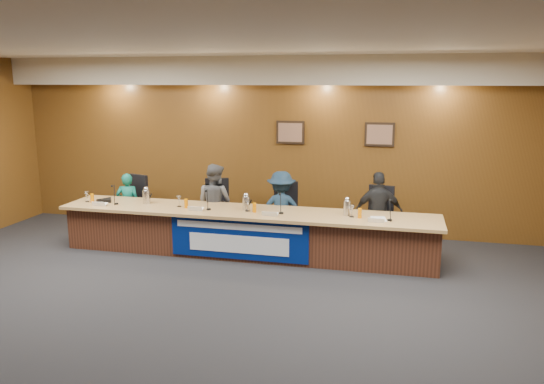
% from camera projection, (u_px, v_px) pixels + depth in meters
% --- Properties ---
extents(floor, '(10.00, 10.00, 0.00)m').
position_uv_depth(floor, '(190.00, 317.00, 6.37)').
color(floor, black).
rests_on(floor, ground).
extents(ceiling, '(10.00, 8.00, 0.04)m').
position_uv_depth(ceiling, '(181.00, 41.00, 5.71)').
color(ceiling, silver).
rests_on(ceiling, wall_back).
extents(wall_back, '(10.00, 0.04, 3.20)m').
position_uv_depth(wall_back, '(270.00, 145.00, 9.84)').
color(wall_back, '#583613').
rests_on(wall_back, floor).
extents(soffit, '(10.00, 0.50, 0.50)m').
position_uv_depth(soffit, '(266.00, 71.00, 9.32)').
color(soffit, beige).
rests_on(soffit, wall_back).
extents(dais_body, '(6.00, 0.80, 0.70)m').
position_uv_depth(dais_body, '(246.00, 234.00, 8.58)').
color(dais_body, '#462315').
rests_on(dais_body, floor).
extents(dais_top, '(6.10, 0.95, 0.05)m').
position_uv_depth(dais_top, '(245.00, 212.00, 8.45)').
color(dais_top, '#A67E4A').
rests_on(dais_top, dais_body).
extents(banner, '(2.20, 0.02, 0.65)m').
position_uv_depth(banner, '(239.00, 239.00, 8.18)').
color(banner, navy).
rests_on(banner, dais_body).
extents(banner_text_upper, '(2.00, 0.01, 0.10)m').
position_uv_depth(banner_text_upper, '(238.00, 227.00, 8.12)').
color(banner_text_upper, silver).
rests_on(banner_text_upper, banner).
extents(banner_text_lower, '(1.60, 0.01, 0.28)m').
position_uv_depth(banner_text_lower, '(238.00, 244.00, 8.18)').
color(banner_text_lower, silver).
rests_on(banner_text_lower, banner).
extents(wall_photo_left, '(0.52, 0.04, 0.42)m').
position_uv_depth(wall_photo_left, '(290.00, 132.00, 9.67)').
color(wall_photo_left, black).
rests_on(wall_photo_left, wall_back).
extents(wall_photo_right, '(0.52, 0.04, 0.42)m').
position_uv_depth(wall_photo_right, '(380.00, 134.00, 9.30)').
color(wall_photo_right, black).
rests_on(wall_photo_right, wall_back).
extents(panelist_a, '(0.48, 0.38, 1.15)m').
position_uv_depth(panelist_a, '(128.00, 204.00, 9.61)').
color(panelist_a, '#0C5C4E').
rests_on(panelist_a, floor).
extents(panelist_b, '(0.82, 0.74, 1.38)m').
position_uv_depth(panelist_b, '(215.00, 203.00, 9.20)').
color(panelist_b, '#505255').
rests_on(panelist_b, floor).
extents(panelist_c, '(0.91, 0.63, 1.30)m').
position_uv_depth(panelist_c, '(281.00, 209.00, 8.94)').
color(panelist_c, '#13273B').
rests_on(panelist_c, floor).
extents(panelist_d, '(0.84, 0.47, 1.35)m').
position_uv_depth(panelist_d, '(378.00, 213.00, 8.57)').
color(panelist_d, black).
rests_on(panelist_d, floor).
extents(office_chair_a, '(0.61, 0.61, 0.08)m').
position_uv_depth(office_chair_a, '(131.00, 208.00, 9.72)').
color(office_chair_a, black).
rests_on(office_chair_a, floor).
extents(office_chair_b, '(0.60, 0.60, 0.08)m').
position_uv_depth(office_chair_b, '(217.00, 213.00, 9.34)').
color(office_chair_b, black).
rests_on(office_chair_b, floor).
extents(office_chair_c, '(0.50, 0.50, 0.08)m').
position_uv_depth(office_chair_c, '(283.00, 217.00, 9.07)').
color(office_chair_c, black).
rests_on(office_chair_c, floor).
extents(office_chair_d, '(0.54, 0.54, 0.08)m').
position_uv_depth(office_chair_d, '(378.00, 223.00, 8.70)').
color(office_chair_d, black).
rests_on(office_chair_d, floor).
extents(nameplate_a, '(0.24, 0.08, 0.10)m').
position_uv_depth(nameplate_a, '(99.00, 203.00, 8.72)').
color(nameplate_a, white).
rests_on(nameplate_a, dais_top).
extents(microphone_a, '(0.07, 0.07, 0.02)m').
position_uv_depth(microphone_a, '(116.00, 204.00, 8.86)').
color(microphone_a, black).
rests_on(microphone_a, dais_top).
extents(juice_glass_a, '(0.06, 0.06, 0.15)m').
position_uv_depth(juice_glass_a, '(92.00, 198.00, 8.98)').
color(juice_glass_a, orange).
rests_on(juice_glass_a, dais_top).
extents(water_glass_a, '(0.08, 0.08, 0.18)m').
position_uv_depth(water_glass_a, '(87.00, 197.00, 9.02)').
color(water_glass_a, silver).
rests_on(water_glass_a, dais_top).
extents(nameplate_b, '(0.24, 0.08, 0.10)m').
position_uv_depth(nameplate_b, '(195.00, 208.00, 8.40)').
color(nameplate_b, white).
rests_on(nameplate_b, dais_top).
extents(microphone_b, '(0.07, 0.07, 0.02)m').
position_uv_depth(microphone_b, '(209.00, 209.00, 8.48)').
color(microphone_b, black).
rests_on(microphone_b, dais_top).
extents(juice_glass_b, '(0.06, 0.06, 0.15)m').
position_uv_depth(juice_glass_b, '(186.00, 203.00, 8.59)').
color(juice_glass_b, orange).
rests_on(juice_glass_b, dais_top).
extents(water_glass_b, '(0.08, 0.08, 0.18)m').
position_uv_depth(water_glass_b, '(179.00, 201.00, 8.67)').
color(water_glass_b, silver).
rests_on(water_glass_b, dais_top).
extents(nameplate_c, '(0.24, 0.08, 0.10)m').
position_uv_depth(nameplate_c, '(269.00, 213.00, 8.07)').
color(nameplate_c, white).
rests_on(nameplate_c, dais_top).
extents(microphone_c, '(0.07, 0.07, 0.02)m').
position_uv_depth(microphone_c, '(281.00, 213.00, 8.24)').
color(microphone_c, black).
rests_on(microphone_c, dais_top).
extents(juice_glass_c, '(0.06, 0.06, 0.15)m').
position_uv_depth(juice_glass_c, '(254.00, 208.00, 8.31)').
color(juice_glass_c, orange).
rests_on(juice_glass_c, dais_top).
extents(water_glass_c, '(0.08, 0.08, 0.18)m').
position_uv_depth(water_glass_c, '(247.00, 206.00, 8.37)').
color(water_glass_c, silver).
rests_on(water_glass_c, dais_top).
extents(nameplate_d, '(0.24, 0.08, 0.10)m').
position_uv_depth(nameplate_d, '(376.00, 220.00, 7.70)').
color(nameplate_d, white).
rests_on(nameplate_d, dais_top).
extents(microphone_d, '(0.07, 0.07, 0.02)m').
position_uv_depth(microphone_d, '(390.00, 220.00, 7.82)').
color(microphone_d, black).
rests_on(microphone_d, dais_top).
extents(juice_glass_d, '(0.06, 0.06, 0.15)m').
position_uv_depth(juice_glass_d, '(360.00, 213.00, 7.96)').
color(juice_glass_d, orange).
rests_on(juice_glass_d, dais_top).
extents(water_glass_d, '(0.08, 0.08, 0.18)m').
position_uv_depth(water_glass_d, '(352.00, 211.00, 8.02)').
color(water_glass_d, silver).
rests_on(water_glass_d, dais_top).
extents(carafe_left, '(0.13, 0.13, 0.23)m').
position_uv_depth(carafe_left, '(146.00, 197.00, 8.90)').
color(carafe_left, silver).
rests_on(carafe_left, dais_top).
extents(carafe_mid, '(0.11, 0.11, 0.22)m').
position_uv_depth(carafe_mid, '(246.00, 203.00, 8.45)').
color(carafe_mid, silver).
rests_on(carafe_mid, dais_top).
extents(carafe_right, '(0.11, 0.11, 0.23)m').
position_uv_depth(carafe_right, '(347.00, 208.00, 8.10)').
color(carafe_right, silver).
rests_on(carafe_right, dais_top).
extents(speakerphone, '(0.32, 0.32, 0.05)m').
position_uv_depth(speakerphone, '(106.00, 200.00, 9.05)').
color(speakerphone, black).
rests_on(speakerphone, dais_top).
extents(paper_stack, '(0.26, 0.33, 0.01)m').
position_uv_depth(paper_stack, '(378.00, 219.00, 7.92)').
color(paper_stack, white).
rests_on(paper_stack, dais_top).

